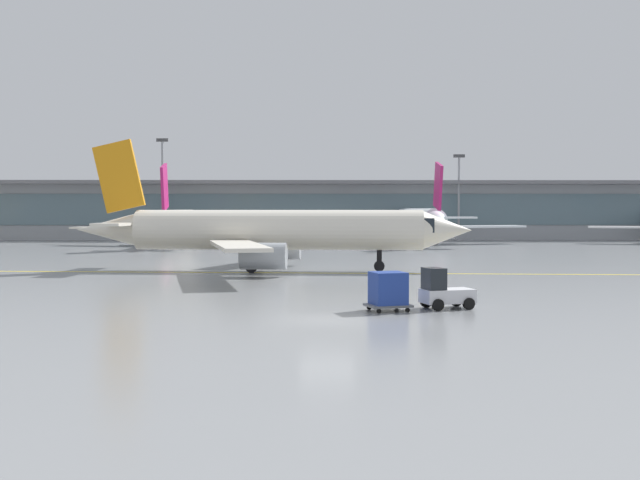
% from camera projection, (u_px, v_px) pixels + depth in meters
% --- Properties ---
extents(ground_plane, '(400.00, 400.00, 0.00)m').
position_uv_depth(ground_plane, '(327.00, 320.00, 35.21)').
color(ground_plane, gray).
extents(taxiway_centreline_stripe, '(109.70, 8.85, 0.01)m').
position_uv_depth(taxiway_centreline_stripe, '(278.00, 273.00, 61.16)').
color(taxiway_centreline_stripe, yellow).
rests_on(taxiway_centreline_stripe, ground_plane).
extents(terminal_concourse, '(199.66, 11.00, 9.60)m').
position_uv_depth(terminal_concourse, '(316.00, 210.00, 128.94)').
color(terminal_concourse, '#9EA3A8').
rests_on(terminal_concourse, ground_plane).
extents(gate_airplane_1, '(30.05, 32.26, 10.70)m').
position_uv_depth(gate_airplane_1, '(180.00, 222.00, 107.35)').
color(gate_airplane_1, silver).
rests_on(gate_airplane_1, ground_plane).
extents(gate_airplane_2, '(31.11, 33.48, 11.09)m').
position_uv_depth(gate_airplane_2, '(418.00, 221.00, 111.41)').
color(gate_airplane_2, white).
rests_on(gate_airplane_2, ground_plane).
extents(taxiing_regional_jet, '(32.66, 30.28, 10.81)m').
position_uv_depth(taxiing_regional_jet, '(274.00, 231.00, 63.05)').
color(taxiing_regional_jet, silver).
rests_on(taxiing_regional_jet, ground_plane).
extents(baggage_tug, '(2.88, 2.19, 2.10)m').
position_uv_depth(baggage_tug, '(443.00, 291.00, 39.18)').
color(baggage_tug, silver).
rests_on(baggage_tug, ground_plane).
extents(cargo_dolly_lead, '(2.46, 2.11, 1.94)m').
position_uv_depth(cargo_dolly_lead, '(388.00, 290.00, 38.32)').
color(cargo_dolly_lead, '#595B60').
rests_on(cargo_dolly_lead, ground_plane).
extents(apron_light_mast_1, '(1.80, 0.36, 15.97)m').
position_uv_depth(apron_light_mast_1, '(163.00, 185.00, 119.97)').
color(apron_light_mast_1, gray).
rests_on(apron_light_mast_1, ground_plane).
extents(apron_light_mast_2, '(1.80, 0.36, 13.70)m').
position_uv_depth(apron_light_mast_2, '(459.00, 193.00, 122.80)').
color(apron_light_mast_2, gray).
rests_on(apron_light_mast_2, ground_plane).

